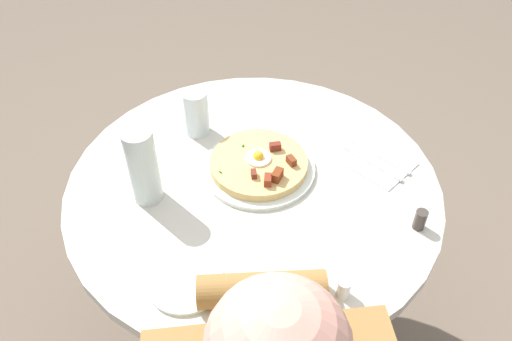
{
  "coord_description": "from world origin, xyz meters",
  "views": [
    {
      "loc": [
        0.1,
        0.93,
        1.66
      ],
      "look_at": [
        -0.01,
        -0.02,
        0.74
      ],
      "focal_mm": 37.08,
      "sensor_mm": 36.0,
      "label": 1
    }
  ],
  "objects": [
    {
      "name": "salt_shaker",
      "position": [
        -0.15,
        0.35,
        0.74
      ],
      "size": [
        0.03,
        0.03,
        0.05
      ],
      "primitive_type": "cylinder",
      "color": "white",
      "rests_on": "dining_table"
    },
    {
      "name": "water_glass",
      "position": [
        0.13,
        -0.22,
        0.78
      ],
      "size": [
        0.07,
        0.07,
        0.13
      ],
      "primitive_type": "cylinder",
      "color": "silver",
      "rests_on": "dining_table"
    },
    {
      "name": "dining_table",
      "position": [
        0.0,
        0.0,
        0.55
      ],
      "size": [
        0.93,
        0.93,
        0.72
      ],
      "color": "beige",
      "rests_on": "ground_plane"
    },
    {
      "name": "bread_plate",
      "position": [
        0.18,
        0.28,
        0.72
      ],
      "size": [
        0.16,
        0.16,
        0.01
      ],
      "primitive_type": "cylinder",
      "color": "silver",
      "rests_on": "dining_table"
    },
    {
      "name": "ground_plane",
      "position": [
        0.0,
        0.0,
        0.0
      ],
      "size": [
        6.0,
        6.0,
        0.0
      ],
      "primitive_type": "plane",
      "color": "#6B5B4C"
    },
    {
      "name": "water_bottle",
      "position": [
        0.26,
        0.02,
        0.82
      ],
      "size": [
        0.07,
        0.07,
        0.2
      ],
      "primitive_type": "cylinder",
      "color": "silver",
      "rests_on": "dining_table"
    },
    {
      "name": "knife",
      "position": [
        -0.34,
        -0.05,
        0.73
      ],
      "size": [
        0.12,
        0.15,
        0.0
      ],
      "primitive_type": "cube",
      "rotation": [
        0.0,
        0.0,
        2.24
      ],
      "color": "silver",
      "rests_on": "napkin"
    },
    {
      "name": "pizza_plate",
      "position": [
        -0.02,
        -0.04,
        0.72
      ],
      "size": [
        0.29,
        0.29,
        0.01
      ],
      "primitive_type": "cylinder",
      "color": "silver",
      "rests_on": "dining_table"
    },
    {
      "name": "fork",
      "position": [
        -0.31,
        -0.03,
        0.73
      ],
      "size": [
        0.12,
        0.15,
        0.0
      ],
      "primitive_type": "cube",
      "rotation": [
        0.0,
        0.0,
        2.24
      ],
      "color": "silver",
      "rests_on": "napkin"
    },
    {
      "name": "napkin",
      "position": [
        -0.33,
        -0.04,
        0.72
      ],
      "size": [
        0.22,
        0.22,
        0.0
      ],
      "primitive_type": "cube",
      "rotation": [
        0.0,
        0.0,
        2.24
      ],
      "color": "white",
      "rests_on": "dining_table"
    },
    {
      "name": "breakfast_pizza",
      "position": [
        -0.02,
        -0.04,
        0.74
      ],
      "size": [
        0.25,
        0.25,
        0.05
      ],
      "color": "tan",
      "rests_on": "pizza_plate"
    },
    {
      "name": "pepper_shaker",
      "position": [
        -0.36,
        0.19,
        0.74
      ],
      "size": [
        0.03,
        0.03,
        0.05
      ],
      "primitive_type": "cylinder",
      "color": "#3F3833",
      "rests_on": "dining_table"
    }
  ]
}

